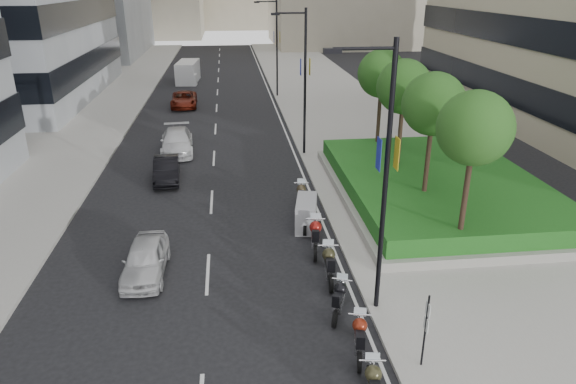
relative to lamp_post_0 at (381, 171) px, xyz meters
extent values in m
plane|color=black|center=(-4.14, -1.00, -5.07)|extent=(160.00, 160.00, 0.00)
cube|color=#9E9B93|center=(4.86, 29.00, -4.99)|extent=(10.00, 100.00, 0.15)
cube|color=#9E9B93|center=(-16.14, 29.00, -4.99)|extent=(8.00, 100.00, 0.15)
cube|color=silver|center=(-0.44, 29.00, -5.06)|extent=(0.12, 100.00, 0.01)
cube|color=silver|center=(-5.64, 29.00, -5.06)|extent=(0.12, 100.00, 0.01)
cube|color=gray|center=(5.86, 9.00, -4.72)|extent=(10.00, 14.00, 0.40)
cube|color=#194F16|center=(5.86, 9.00, -4.12)|extent=(9.40, 13.40, 0.80)
cylinder|color=#332319|center=(4.36, 3.00, -2.52)|extent=(0.22, 0.22, 4.00)
sphere|color=#1A4716|center=(4.36, 3.00, 0.38)|extent=(2.80, 2.80, 2.80)
cylinder|color=#332319|center=(4.36, 7.00, -2.52)|extent=(0.22, 0.22, 4.00)
sphere|color=#1A4716|center=(4.36, 7.00, 0.38)|extent=(2.80, 2.80, 2.80)
cylinder|color=#332319|center=(4.36, 11.00, -2.52)|extent=(0.22, 0.22, 4.00)
sphere|color=#1A4716|center=(4.36, 11.00, 0.38)|extent=(2.80, 2.80, 2.80)
cylinder|color=#332319|center=(4.36, 15.00, -2.52)|extent=(0.22, 0.22, 4.00)
sphere|color=#1A4716|center=(4.36, 15.00, 0.38)|extent=(2.80, 2.80, 2.80)
cylinder|color=black|center=(0.16, 0.00, -0.57)|extent=(0.16, 0.16, 9.00)
cylinder|color=black|center=(-0.74, 0.00, 3.63)|extent=(1.80, 0.10, 0.10)
cube|color=black|center=(-1.64, 0.00, 3.58)|extent=(0.50, 0.22, 0.14)
cube|color=gold|center=(0.44, 0.00, 0.53)|extent=(0.02, 0.45, 1.00)
cube|color=navy|center=(-0.12, 0.00, 0.53)|extent=(0.02, 0.45, 1.00)
cylinder|color=black|center=(0.16, 17.00, -0.57)|extent=(0.16, 0.16, 9.00)
cylinder|color=black|center=(-0.74, 17.00, 3.63)|extent=(1.80, 0.10, 0.10)
cube|color=black|center=(-1.64, 17.00, 3.58)|extent=(0.50, 0.22, 0.14)
cube|color=gold|center=(0.44, 17.00, 0.53)|extent=(0.02, 0.45, 1.00)
cube|color=navy|center=(-0.12, 17.00, 0.53)|extent=(0.02, 0.45, 1.00)
cylinder|color=black|center=(0.16, 35.00, -0.57)|extent=(0.16, 0.16, 9.00)
cylinder|color=black|center=(-0.74, 35.00, 3.63)|extent=(1.80, 0.10, 0.10)
cube|color=black|center=(-1.64, 35.00, 3.58)|extent=(0.50, 0.22, 0.14)
cube|color=gold|center=(0.44, 35.00, 0.53)|extent=(0.02, 0.45, 1.00)
cube|color=navy|center=(-0.12, 35.00, 0.53)|extent=(0.02, 0.45, 1.00)
cylinder|color=black|center=(0.66, -3.00, -3.82)|extent=(0.06, 0.06, 2.50)
cube|color=silver|center=(0.66, -3.00, -3.02)|extent=(0.02, 0.32, 0.42)
cube|color=silver|center=(0.66, -3.00, -3.52)|extent=(0.02, 0.32, 0.42)
cylinder|color=black|center=(-1.00, -3.45, -4.77)|extent=(0.20, 0.61, 0.60)
sphere|color=#34321D|center=(-1.07, -3.95, -4.23)|extent=(0.46, 0.46, 0.46)
cylinder|color=silver|center=(-1.03, -3.69, -4.02)|extent=(0.72, 0.15, 0.05)
cylinder|color=black|center=(-1.15, -2.88, -4.77)|extent=(0.24, 0.60, 0.59)
cylinder|color=black|center=(-0.80, -1.40, -4.77)|extent=(0.24, 0.60, 0.59)
cube|color=silver|center=(-0.99, -2.19, -4.61)|extent=(0.46, 0.85, 0.40)
sphere|color=maroon|center=(-0.92, -1.88, -4.25)|extent=(0.46, 0.46, 0.46)
cube|color=black|center=(-1.05, -2.47, -4.30)|extent=(0.42, 0.76, 0.15)
cylinder|color=silver|center=(-0.86, -1.63, -4.04)|extent=(0.70, 0.20, 0.05)
cylinder|color=black|center=(-1.44, -0.79, -4.77)|extent=(0.32, 0.58, 0.58)
cylinder|color=black|center=(-0.89, 0.61, -4.77)|extent=(0.32, 0.58, 0.58)
cube|color=silver|center=(-1.18, -0.13, -4.61)|extent=(0.56, 0.85, 0.39)
sphere|color=black|center=(-1.07, 0.16, -4.26)|extent=(0.45, 0.45, 0.45)
cube|color=black|center=(-1.29, -0.39, -4.31)|extent=(0.50, 0.75, 0.15)
cylinder|color=silver|center=(-0.98, 0.39, -4.05)|extent=(0.66, 0.30, 0.05)
cylinder|color=black|center=(-1.17, 1.22, -4.74)|extent=(0.19, 0.66, 0.65)
cylinder|color=black|center=(-1.01, 2.89, -4.74)|extent=(0.19, 0.66, 0.65)
cube|color=silver|center=(-1.10, 2.00, -4.56)|extent=(0.40, 0.92, 0.44)
sphere|color=#2E2B19|center=(-1.06, 2.35, -4.16)|extent=(0.50, 0.50, 0.50)
cube|color=black|center=(-1.13, 1.69, -4.22)|extent=(0.37, 0.81, 0.17)
cylinder|color=silver|center=(-1.03, 2.63, -3.93)|extent=(0.78, 0.13, 0.05)
cylinder|color=black|center=(-1.37, 3.47, -4.73)|extent=(0.24, 0.69, 0.68)
cylinder|color=black|center=(-1.09, 5.19, -4.73)|extent=(0.24, 0.69, 0.68)
cube|color=silver|center=(-1.24, 4.28, -4.54)|extent=(0.47, 0.97, 0.46)
sphere|color=maroon|center=(-1.18, 4.63, -4.13)|extent=(0.52, 0.52, 0.52)
cube|color=black|center=(-1.29, 3.95, -4.19)|extent=(0.43, 0.86, 0.17)
cylinder|color=silver|center=(-1.13, 4.92, -3.89)|extent=(0.80, 0.18, 0.05)
cylinder|color=black|center=(-1.44, 5.78, -4.74)|extent=(0.25, 0.66, 0.64)
cylinder|color=black|center=(-1.11, 7.41, -4.74)|extent=(0.25, 0.66, 0.64)
cube|color=gray|center=(-1.28, 6.60, -4.39)|extent=(1.29, 2.31, 1.30)
cylinder|color=black|center=(-1.31, 7.99, -4.76)|extent=(0.21, 0.63, 0.62)
cylinder|color=black|center=(-1.09, 9.57, -4.76)|extent=(0.21, 0.63, 0.62)
cube|color=silver|center=(-1.21, 8.73, -4.59)|extent=(0.42, 0.88, 0.42)
sphere|color=#342D1D|center=(-1.16, 9.06, -4.21)|extent=(0.48, 0.48, 0.48)
cube|color=black|center=(-1.25, 8.43, -4.27)|extent=(0.38, 0.78, 0.16)
cylinder|color=silver|center=(-1.12, 9.32, -3.99)|extent=(0.74, 0.16, 0.05)
imported|color=silver|center=(-7.96, 3.25, -4.41)|extent=(1.60, 3.86, 1.31)
imported|color=black|center=(-8.19, 13.40, -4.42)|extent=(1.64, 3.99, 1.29)
imported|color=silver|center=(-8.03, 18.55, -4.34)|extent=(2.36, 5.10, 1.44)
imported|color=#5E170B|center=(-8.51, 31.85, -4.40)|extent=(2.34, 4.83, 1.33)
cube|color=white|center=(-8.90, 44.07, -3.95)|extent=(2.45, 5.47, 2.23)
cube|color=white|center=(-8.90, 42.05, -4.48)|extent=(2.12, 1.44, 1.17)
cylinder|color=black|center=(-9.75, 42.16, -4.69)|extent=(0.27, 0.74, 0.74)
cylinder|color=black|center=(-8.05, 42.16, -4.69)|extent=(0.27, 0.74, 0.74)
cylinder|color=black|center=(-9.75, 45.78, -4.69)|extent=(0.27, 0.74, 0.74)
cylinder|color=black|center=(-8.05, 45.78, -4.69)|extent=(0.27, 0.74, 0.74)
camera|label=1|loc=(-4.54, -14.30, 5.37)|focal=32.00mm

